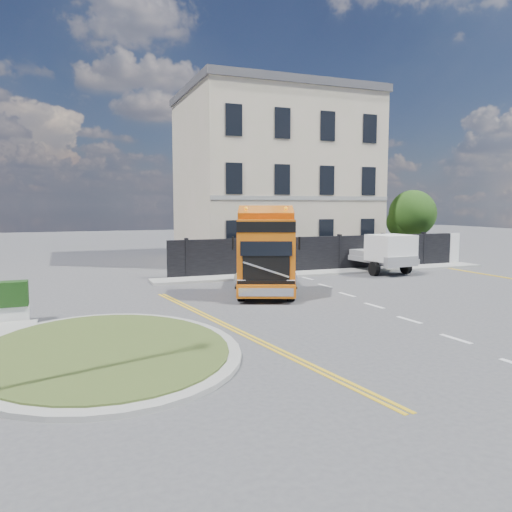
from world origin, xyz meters
name	(u,v)px	position (x,y,z in m)	size (l,w,h in m)	color
ground	(299,310)	(0.00, 0.00, 0.00)	(120.00, 120.00, 0.00)	#424244
traffic_island	(105,350)	(-7.00, -3.00, 0.08)	(6.80, 6.80, 0.17)	gray
hoarding_fence	(332,253)	(6.55, 9.00, 1.00)	(18.80, 0.25, 2.00)	black
georgian_building	(273,176)	(6.00, 16.50, 5.77)	(12.30, 10.30, 12.80)	beige
tree	(410,216)	(14.38, 12.10, 3.05)	(3.20, 3.20, 4.80)	#382619
pavement_far	(332,272)	(6.00, 8.10, 0.06)	(20.00, 1.60, 0.12)	gray
truck	(266,257)	(0.01, 3.19, 1.62)	(4.33, 6.44, 3.62)	black
flatbed_pickup	(384,252)	(8.63, 6.99, 1.17)	(2.47, 5.38, 2.18)	gray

